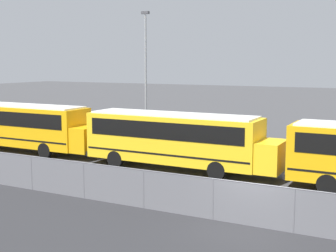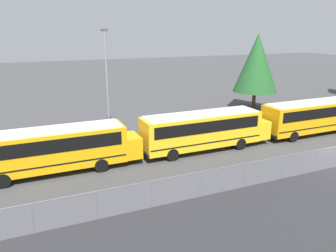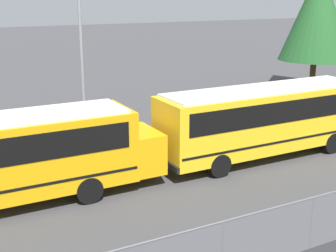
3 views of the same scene
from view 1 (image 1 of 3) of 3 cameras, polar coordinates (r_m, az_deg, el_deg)
name	(u,v)px [view 1 (image 1 of 3)]	position (r m, az deg, el deg)	size (l,w,h in m)	color
ground_plane	(251,226)	(17.96, 10.13, -11.92)	(200.00, 200.00, 0.00)	#424244
fence	(252,204)	(17.69, 10.19, -9.36)	(107.87, 0.07, 1.65)	#9EA0A5
school_bus_2	(23,124)	(33.12, -17.24, 0.25)	(11.39, 2.50, 3.18)	#EDA80F
school_bus_3	(176,137)	(26.17, 1.03, -1.31)	(11.39, 2.50, 3.18)	yellow
light_pole	(146,72)	(35.18, -2.74, 6.53)	(0.60, 0.24, 9.74)	gray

